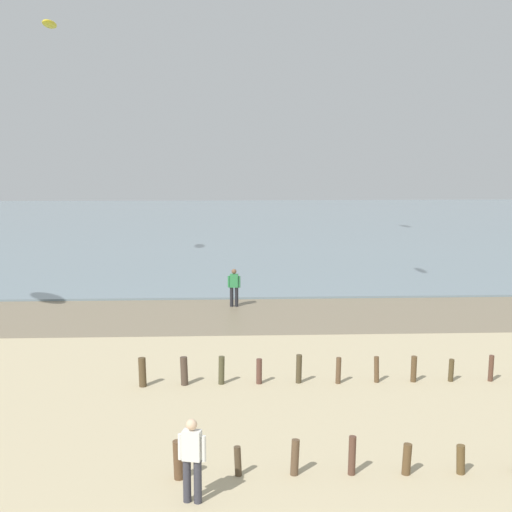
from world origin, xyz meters
name	(u,v)px	position (x,y,z in m)	size (l,w,h in m)	color
wet_sand_strip	(260,315)	(0.00, 22.43, 0.00)	(120.00, 6.72, 0.01)	#84755B
sea	(239,225)	(0.00, 60.79, 0.05)	(160.00, 70.00, 0.10)	gray
groyne_mid	(504,455)	(4.47, 7.22, 0.39)	(13.61, 0.34, 0.93)	brown
groyne_far	(333,369)	(1.74, 13.38, 0.41)	(12.94, 0.35, 0.88)	brown
person_mid_beach	(234,286)	(-1.06, 24.24, 0.92)	(0.57, 0.26, 1.71)	#232328
person_right_flank	(192,458)	(-2.16, 6.19, 0.92)	(0.55, 0.30, 1.71)	#383842
kite_aloft_0	(49,24)	(-11.33, 35.36, 14.09)	(2.23, 0.71, 0.36)	yellow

